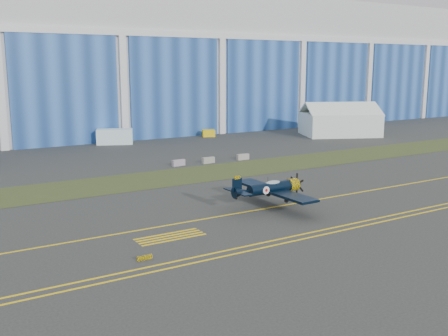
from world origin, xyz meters
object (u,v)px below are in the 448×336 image
warbird (270,188)px  tent (340,119)px  shipping_container (115,137)px  tug (209,133)px

warbird → tent: tent is taller
shipping_container → tug: bearing=23.2°
tent → shipping_container: size_ratio=2.80×
warbird → tug: 55.90m
tent → shipping_container: tent is taller
tent → tug: 27.79m
warbird → tug: warbird is taller
shipping_container → warbird: bearing=-69.1°
tug → tent: bearing=-7.2°
warbird → shipping_container: size_ratio=1.77×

